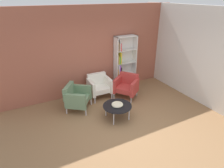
{
  "coord_description": "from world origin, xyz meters",
  "views": [
    {
      "loc": [
        -2.16,
        -3.37,
        3.19
      ],
      "look_at": [
        0.02,
        0.84,
        0.95
      ],
      "focal_mm": 30.79,
      "sensor_mm": 36.0,
      "label": 1
    }
  ],
  "objects": [
    {
      "name": "ground_plane",
      "position": [
        0.0,
        0.0,
        0.0
      ],
      "size": [
        8.32,
        8.32,
        0.0
      ],
      "primitive_type": "plane",
      "color": "olive"
    },
    {
      "name": "armchair_by_bookshelf",
      "position": [
        -0.81,
        1.54,
        0.41
      ],
      "size": [
        0.93,
        0.95,
        0.78
      ],
      "rotation": [
        0.0,
        0.0,
        0.94
      ],
      "color": "slate",
      "rests_on": "ground_plane"
    },
    {
      "name": "bookshelf_tall",
      "position": [
        1.19,
        2.25,
        0.92
      ],
      "size": [
        0.8,
        0.3,
        1.9
      ],
      "color": "silver",
      "rests_on": "ground_plane"
    },
    {
      "name": "plaster_right_partition",
      "position": [
        2.86,
        0.6,
        1.45
      ],
      "size": [
        0.12,
        5.2,
        2.9
      ],
      "primitive_type": "cube",
      "color": "silver",
      "rests_on": "ground_plane"
    },
    {
      "name": "armchair_near_window",
      "position": [
        0.1,
        1.94,
        0.41
      ],
      "size": [
        0.74,
        0.68,
        0.78
      ],
      "rotation": [
        0.0,
        0.0,
        -0.03
      ],
      "color": "white",
      "rests_on": "ground_plane"
    },
    {
      "name": "decorative_bowl",
      "position": [
        0.05,
        0.57,
        0.43
      ],
      "size": [
        0.32,
        0.32,
        0.05
      ],
      "color": "beige",
      "rests_on": "coffee_table_low"
    },
    {
      "name": "armchair_corner_red",
      "position": [
        0.92,
        1.52,
        0.41
      ],
      "size": [
        0.94,
        0.95,
        0.78
      ],
      "rotation": [
        0.0,
        0.0,
        -0.92
      ],
      "color": "#B73833",
      "rests_on": "ground_plane"
    },
    {
      "name": "coffee_table_low",
      "position": [
        0.05,
        0.57,
        0.37
      ],
      "size": [
        0.8,
        0.8,
        0.4
      ],
      "color": "black",
      "rests_on": "ground_plane"
    },
    {
      "name": "brick_back_panel",
      "position": [
        0.0,
        2.46,
        1.45
      ],
      "size": [
        6.4,
        0.12,
        2.9
      ],
      "primitive_type": "cube",
      "color": "#9E5642",
      "rests_on": "ground_plane"
    }
  ]
}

